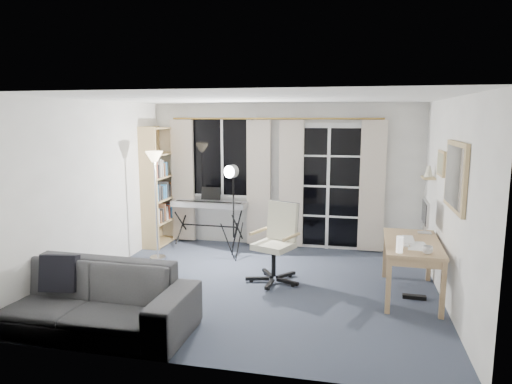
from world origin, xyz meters
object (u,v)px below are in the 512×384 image
Objects in this scene: bookshelf at (158,189)px; mug at (428,249)px; monitor at (425,214)px; office_chair at (279,235)px; sofa at (81,287)px; keyboard_piano at (209,205)px; torchiere_lamp at (155,173)px; desk at (412,248)px; studio_light at (232,182)px.

bookshelf reaches higher than mug.
mug is (4.11, -2.08, -0.22)m from bookshelf.
office_chair is at bearing -171.23° from monitor.
monitor is 4.22m from sofa.
sofa is (-0.33, -3.25, -0.25)m from keyboard_piano.
mug is at bearing -93.99° from monitor.
keyboard_piano is 11.44× the size of mug.
monitor is 0.21× the size of sofa.
bookshelf is 4.61m from mug.
torchiere_lamp is at bearing -66.52° from bookshelf.
monitor is 0.98m from mug.
torchiere_lamp reaches higher than keyboard_piano.
bookshelf is at bearing 101.76° from sofa.
torchiere_lamp is 14.79× the size of mug.
office_chair is 1.69m from desk.
office_chair is at bearing 48.55° from sofa.
bookshelf reaches higher than office_chair.
bookshelf reaches higher than studio_light.
torchiere_lamp is 1.29× the size of keyboard_piano.
monitor reaches higher than keyboard_piano.
sofa is (-3.43, -1.65, -0.15)m from desk.
torchiere_lamp is 2.56m from sofa.
studio_light reaches higher than office_chair.
studio_light reaches higher than mug.
studio_light is 3.02m from mug.
bookshelf is at bearing 176.64° from studio_light.
desk is at bearing -0.43° from studio_light.
keyboard_piano is 1.98m from office_chair.
studio_light is at bearing 171.62° from monitor.
bookshelf reaches higher than desk.
torchiere_lamp is 1.59× the size of office_chair.
desk is 0.53m from mug.
studio_light reaches higher than monitor.
mug is (1.78, -0.72, 0.13)m from office_chair.
monitor is (1.87, 0.23, 0.33)m from office_chair.
office_chair is at bearing -20.43° from studio_light.
sofa is at bearing -94.32° from keyboard_piano.
studio_light is (1.15, 0.20, -0.14)m from torchiere_lamp.
bookshelf reaches higher than keyboard_piano.
studio_light is at bearing 10.11° from torchiere_lamp.
office_chair reaches higher than keyboard_piano.
torchiere_lamp is at bearing 97.34° from sofa.
mug is (-0.10, -0.95, -0.20)m from monitor.
torchiere_lamp is 1.28× the size of desk.
torchiere_lamp reaches higher than office_chair.
studio_light is at bearing 151.22° from mug.
keyboard_piano is 2.60× the size of monitor.
keyboard_piano reaches higher than desk.
mug is (3.77, -1.23, -0.60)m from torchiere_lamp.
office_chair reaches higher than sofa.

